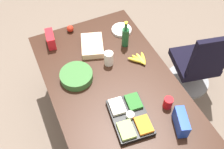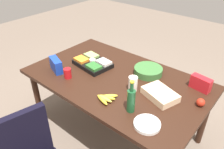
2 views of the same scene
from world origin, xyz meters
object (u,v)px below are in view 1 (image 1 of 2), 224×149
(mayo_jar, at_px, (109,58))
(chip_bag_red, at_px, (51,39))
(conference_table, at_px, (114,90))
(banana_bunch, at_px, (139,59))
(wine_bottle, at_px, (125,37))
(apple_red, at_px, (70,29))
(veggie_tray, at_px, (130,117))
(office_chair, at_px, (195,67))
(sheet_cake, at_px, (92,46))
(salad_bowl, at_px, (76,76))
(chip_bag_blue, at_px, (181,122))
(red_solo_cup, at_px, (168,103))
(paper_plate_stack, at_px, (122,30))

(mayo_jar, distance_m, chip_bag_red, 0.67)
(conference_table, distance_m, banana_bunch, 0.41)
(wine_bottle, xyz_separation_m, apple_red, (0.44, 0.46, -0.08))
(veggie_tray, xyz_separation_m, apple_red, (1.25, 0.10, 0.00))
(office_chair, height_order, sheet_cake, office_chair)
(apple_red, bearing_deg, salad_bowl, 166.09)
(chip_bag_blue, bearing_deg, mayo_jar, 16.23)
(sheet_cake, distance_m, wine_bottle, 0.36)
(office_chair, distance_m, chip_bag_blue, 1.19)
(conference_table, distance_m, office_chair, 1.19)
(office_chair, relative_size, sheet_cake, 3.13)
(salad_bowl, bearing_deg, sheet_cake, -42.23)
(office_chair, xyz_separation_m, wine_bottle, (0.33, 0.80, 0.54))
(mayo_jar, distance_m, apple_red, 0.64)
(apple_red, bearing_deg, chip_bag_red, 112.53)
(wine_bottle, height_order, chip_bag_red, wine_bottle)
(banana_bunch, bearing_deg, chip_bag_blue, 177.11)
(sheet_cake, relative_size, apple_red, 4.21)
(red_solo_cup, distance_m, chip_bag_red, 1.37)
(office_chair, height_order, chip_bag_blue, office_chair)
(office_chair, distance_m, sheet_cake, 1.30)
(salad_bowl, bearing_deg, paper_plate_stack, -58.39)
(conference_table, bearing_deg, veggie_tray, 176.41)
(mayo_jar, distance_m, sheet_cake, 0.28)
(chip_bag_red, bearing_deg, sheet_cake, -122.91)
(paper_plate_stack, distance_m, wine_bottle, 0.24)
(conference_table, height_order, wine_bottle, wine_bottle)
(paper_plate_stack, distance_m, chip_bag_blue, 1.25)
(conference_table, xyz_separation_m, mayo_jar, (0.26, -0.07, 0.15))
(red_solo_cup, bearing_deg, paper_plate_stack, -3.20)
(conference_table, distance_m, wine_bottle, 0.58)
(veggie_tray, relative_size, chip_bag_blue, 2.06)
(chip_bag_blue, bearing_deg, veggie_tray, 56.37)
(veggie_tray, bearing_deg, chip_bag_blue, -123.63)
(office_chair, bearing_deg, chip_bag_red, 65.98)
(veggie_tray, height_order, salad_bowl, veggie_tray)
(paper_plate_stack, bearing_deg, salad_bowl, 121.61)
(wine_bottle, distance_m, banana_bunch, 0.28)
(red_solo_cup, bearing_deg, apple_red, 19.88)
(sheet_cake, bearing_deg, chip_bag_red, 57.09)
(banana_bunch, bearing_deg, sheet_cake, 45.10)
(veggie_tray, distance_m, wine_bottle, 0.89)
(conference_table, height_order, red_solo_cup, red_solo_cup)
(sheet_cake, height_order, apple_red, apple_red)
(sheet_cake, xyz_separation_m, chip_bag_red, (0.24, 0.37, 0.04))
(sheet_cake, bearing_deg, paper_plate_stack, -74.93)
(chip_bag_blue, distance_m, salad_bowl, 1.03)
(mayo_jar, height_order, red_solo_cup, mayo_jar)
(mayo_jar, relative_size, sheet_cake, 0.47)
(red_solo_cup, xyz_separation_m, salad_bowl, (0.62, 0.62, -0.02))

